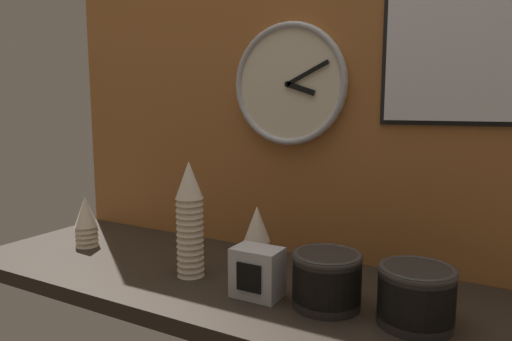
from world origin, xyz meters
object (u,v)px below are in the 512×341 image
cup_stack_far_left (86,221)px  wall_clock (289,84)px  bowl_stack_right (327,278)px  menu_board (458,31)px  cup_stack_center_right (257,238)px  cup_stack_center (190,219)px  bowl_stack_far_right (416,294)px  napkin_dispenser (257,272)px

cup_stack_far_left → wall_clock: size_ratio=0.46×
cup_stack_far_left → bowl_stack_right: (83.77, -4.83, -1.62)cm
cup_stack_far_left → menu_board: 121.36cm
cup_stack_center_right → menu_board: (46.49, 17.45, 54.23)cm
cup_stack_far_left → cup_stack_center: size_ratio=0.53×
cup_stack_center → cup_stack_far_left: bearing=174.3°
cup_stack_far_left → cup_stack_center_right: size_ratio=0.91×
bowl_stack_far_right → napkin_dispenser: bearing=-174.5°
bowl_stack_right → cup_stack_center: bearing=179.5°
cup_stack_center → wall_clock: bearing=62.9°
cup_stack_far_left → napkin_dispenser: cup_stack_far_left is taller
cup_stack_center_right → bowl_stack_right: 28.40cm
cup_stack_center → wall_clock: size_ratio=0.87×
napkin_dispenser → menu_board: bearing=41.5°
wall_clock → napkin_dispenser: bearing=-77.4°
cup_stack_center → bowl_stack_right: cup_stack_center is taller
cup_stack_center → menu_board: size_ratio=0.67×
cup_stack_far_left → bowl_stack_right: 83.92cm
bowl_stack_far_right → menu_board: size_ratio=0.35×
bowl_stack_far_right → wall_clock: wall_clock is taller
cup_stack_center → bowl_stack_far_right: (57.80, 0.16, -8.89)cm
bowl_stack_right → napkin_dispenser: bearing=-169.9°
bowl_stack_right → napkin_dispenser: size_ratio=1.34×
menu_board → cup_stack_center_right: bearing=-159.4°
cup_stack_center_right → wall_clock: 45.58cm
cup_stack_center_right → bowl_stack_far_right: cup_stack_center_right is taller
cup_stack_far_left → bowl_stack_right: cup_stack_far_left is taller
cup_stack_center_right → wall_clock: bearing=84.6°
cup_stack_center_right → bowl_stack_far_right: size_ratio=1.13×
bowl_stack_right → bowl_stack_far_right: bearing=1.5°
wall_clock → bowl_stack_far_right: bearing=-34.1°
wall_clock → cup_stack_far_left: bearing=-157.7°
cup_stack_center → wall_clock: wall_clock is taller
cup_stack_center → napkin_dispenser: (22.18, -3.25, -9.53)cm
cup_stack_center_right → bowl_stack_right: bearing=-27.2°
cup_stack_center_right → wall_clock: (1.57, 16.56, 42.43)cm
cup_stack_far_left → cup_stack_center: (45.25, -4.50, 7.28)cm
cup_stack_far_left → bowl_stack_far_right: (103.05, -4.33, -1.62)cm
bowl_stack_far_right → wall_clock: size_ratio=0.45×
cup_stack_center_right → bowl_stack_far_right: bearing=-15.6°
cup_stack_center → cup_stack_center_right: bearing=43.4°
wall_clock → bowl_stack_right: bearing=-51.4°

